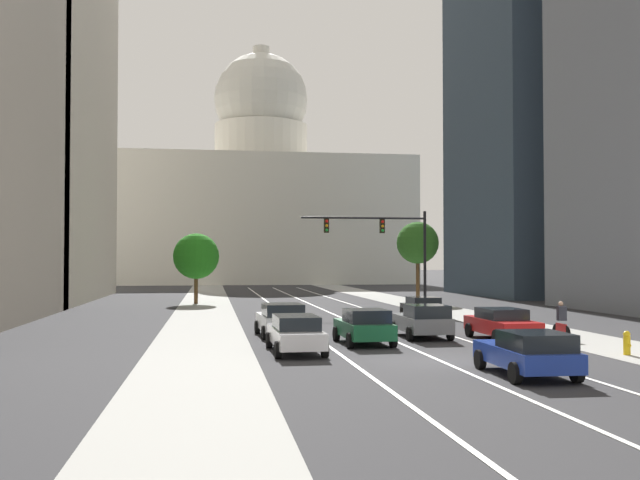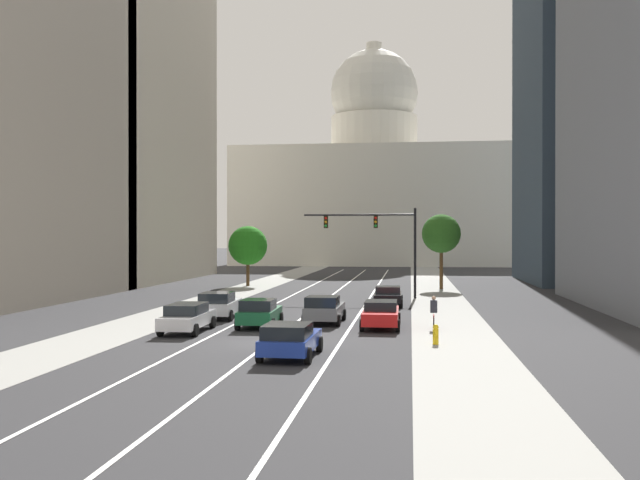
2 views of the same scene
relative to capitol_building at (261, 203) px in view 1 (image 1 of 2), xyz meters
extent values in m
plane|color=#2B2B2D|center=(0.00, -53.00, -12.83)|extent=(400.00, 400.00, 0.00)
cube|color=gray|center=(-8.43, -58.00, -12.83)|extent=(4.13, 130.00, 0.01)
cube|color=gray|center=(8.43, -58.00, -12.83)|extent=(4.13, 130.00, 0.01)
cube|color=white|center=(-3.18, -68.00, -12.82)|extent=(0.16, 90.00, 0.01)
cube|color=white|center=(0.00, -68.00, -12.82)|extent=(0.16, 90.00, 0.01)
cube|color=white|center=(3.18, -68.00, -12.82)|extent=(0.16, 90.00, 0.01)
cube|color=#334251|center=(28.02, -47.87, 15.01)|extent=(19.57, 19.39, 55.69)
cube|color=beige|center=(0.00, 0.00, -3.13)|extent=(45.78, 26.49, 19.40)
cylinder|color=beige|center=(0.00, 0.00, 9.67)|extent=(14.99, 14.99, 6.22)
sphere|color=beige|center=(0.00, 0.00, 16.96)|extent=(15.20, 15.20, 15.20)
cylinder|color=beige|center=(0.00, 0.00, 23.80)|extent=(2.74, 2.74, 3.80)
cube|color=#B2B5BA|center=(-4.78, -83.82, -12.17)|extent=(2.06, 4.24, 0.69)
cube|color=black|center=(-4.74, -84.55, -11.55)|extent=(1.81, 2.23, 0.56)
cylinder|color=black|center=(-5.77, -82.46, -12.51)|extent=(0.25, 0.65, 0.64)
cylinder|color=black|center=(-3.91, -82.37, -12.51)|extent=(0.25, 0.65, 0.64)
cylinder|color=black|center=(-5.64, -85.28, -12.51)|extent=(0.25, 0.65, 0.64)
cylinder|color=black|center=(-3.78, -85.19, -12.51)|extent=(0.25, 0.65, 0.64)
cube|color=red|center=(4.78, -87.00, -12.20)|extent=(1.82, 4.76, 0.63)
cube|color=black|center=(4.77, -86.97, -11.65)|extent=(1.66, 2.29, 0.47)
cylinder|color=black|center=(3.87, -85.39, -12.51)|extent=(0.22, 0.64, 0.64)
cylinder|color=black|center=(5.67, -85.38, -12.51)|extent=(0.22, 0.64, 0.64)
cylinder|color=black|center=(3.88, -88.61, -12.51)|extent=(0.22, 0.64, 0.64)
cylinder|color=black|center=(5.68, -88.61, -12.51)|extent=(0.22, 0.64, 0.64)
cube|color=#1E389E|center=(1.59, -96.47, -12.23)|extent=(1.95, 4.30, 0.57)
cube|color=black|center=(1.58, -97.24, -11.68)|extent=(1.76, 2.17, 0.52)
cylinder|color=black|center=(0.69, -95.00, -12.51)|extent=(0.23, 0.64, 0.64)
cylinder|color=black|center=(2.55, -95.04, -12.51)|extent=(0.23, 0.64, 0.64)
cylinder|color=black|center=(0.63, -97.90, -12.51)|extent=(0.23, 0.64, 0.64)
cylinder|color=black|center=(2.50, -97.93, -12.51)|extent=(0.23, 0.64, 0.64)
cube|color=black|center=(4.78, -75.18, -12.24)|extent=(1.86, 4.40, 0.55)
cube|color=black|center=(4.77, -75.03, -11.73)|extent=(1.69, 2.02, 0.46)
cylinder|color=black|center=(3.85, -73.70, -12.51)|extent=(0.23, 0.64, 0.64)
cylinder|color=black|center=(5.67, -73.68, -12.51)|extent=(0.23, 0.64, 0.64)
cylinder|color=black|center=(3.88, -76.67, -12.51)|extent=(0.23, 0.64, 0.64)
cylinder|color=black|center=(5.70, -76.66, -12.51)|extent=(0.23, 0.64, 0.64)
cube|color=silver|center=(-4.78, -89.87, -12.21)|extent=(1.81, 4.82, 0.61)
cube|color=black|center=(-4.77, -90.03, -11.65)|extent=(1.63, 2.57, 0.51)
cylinder|color=black|center=(-5.67, -88.26, -12.51)|extent=(0.23, 0.64, 0.64)
cylinder|color=black|center=(-3.95, -88.23, -12.51)|extent=(0.23, 0.64, 0.64)
cylinder|color=black|center=(-5.60, -91.52, -12.51)|extent=(0.23, 0.64, 0.64)
cylinder|color=black|center=(-3.88, -91.48, -12.51)|extent=(0.23, 0.64, 0.64)
cube|color=#14512D|center=(-1.59, -87.50, -12.20)|extent=(1.92, 4.14, 0.64)
cube|color=black|center=(-1.58, -88.02, -11.60)|extent=(1.71, 2.05, 0.56)
cylinder|color=black|center=(-2.53, -86.13, -12.51)|extent=(0.24, 0.65, 0.64)
cylinder|color=black|center=(-0.73, -86.08, -12.51)|extent=(0.24, 0.65, 0.64)
cylinder|color=black|center=(-2.45, -88.91, -12.51)|extent=(0.24, 0.65, 0.64)
cylinder|color=black|center=(-0.65, -88.86, -12.51)|extent=(0.24, 0.65, 0.64)
cube|color=slate|center=(1.59, -85.27, -12.18)|extent=(1.88, 4.30, 0.68)
cube|color=black|center=(1.58, -86.23, -11.56)|extent=(1.71, 2.00, 0.56)
cylinder|color=black|center=(0.69, -83.81, -12.51)|extent=(0.23, 0.64, 0.64)
cylinder|color=black|center=(2.52, -83.83, -12.51)|extent=(0.23, 0.64, 0.64)
cylinder|color=black|center=(0.66, -86.72, -12.51)|extent=(0.23, 0.64, 0.64)
cylinder|color=black|center=(2.49, -86.74, -12.51)|extent=(0.23, 0.64, 0.64)
cylinder|color=black|center=(6.67, -69.14, -9.35)|extent=(0.20, 0.20, 6.97)
cylinder|color=black|center=(2.34, -69.14, -6.37)|extent=(8.64, 0.14, 0.14)
cube|color=black|center=(3.64, -69.14, -6.92)|extent=(0.32, 0.28, 0.96)
sphere|color=red|center=(3.64, -69.29, -6.62)|extent=(0.20, 0.20, 0.20)
sphere|color=orange|center=(3.64, -69.29, -6.92)|extent=(0.20, 0.20, 0.20)
sphere|color=green|center=(3.64, -69.29, -7.22)|extent=(0.20, 0.20, 0.20)
cube|color=black|center=(-0.25, -69.14, -6.92)|extent=(0.32, 0.28, 0.96)
sphere|color=red|center=(-0.25, -69.29, -6.62)|extent=(0.20, 0.20, 0.20)
sphere|color=orange|center=(-0.25, -69.29, -6.92)|extent=(0.20, 0.20, 0.20)
sphere|color=green|center=(-0.25, -69.29, -7.22)|extent=(0.20, 0.20, 0.20)
cylinder|color=yellow|center=(7.42, -92.48, -12.48)|extent=(0.26, 0.26, 0.70)
sphere|color=yellow|center=(7.42, -92.48, -12.05)|extent=(0.26, 0.26, 0.26)
cylinder|color=yellow|center=(7.42, -92.64, -12.45)|extent=(0.10, 0.12, 0.10)
cylinder|color=black|center=(7.49, -87.69, -12.50)|extent=(0.06, 0.66, 0.66)
cylinder|color=black|center=(7.52, -86.65, -12.50)|extent=(0.06, 0.66, 0.66)
cube|color=#A51919|center=(7.51, -87.17, -12.28)|extent=(0.08, 1.00, 0.36)
cube|color=#262833|center=(7.50, -87.22, -11.65)|extent=(0.37, 0.29, 0.64)
sphere|color=tan|center=(7.51, -87.15, -11.22)|extent=(0.22, 0.22, 0.22)
cylinder|color=#51381E|center=(9.09, -59.08, -10.93)|extent=(0.32, 0.32, 3.81)
sphere|color=#2B611F|center=(9.09, -59.08, -7.80)|extent=(3.51, 3.51, 3.51)
cylinder|color=#51381E|center=(-9.20, -57.47, -11.54)|extent=(0.32, 0.32, 2.59)
sphere|color=#257E1C|center=(-9.20, -57.47, -8.93)|extent=(3.75, 3.75, 3.75)
camera|label=1|loc=(-8.01, -117.66, -9.29)|focal=40.68mm
camera|label=2|loc=(6.30, -124.29, -8.01)|focal=39.89mm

